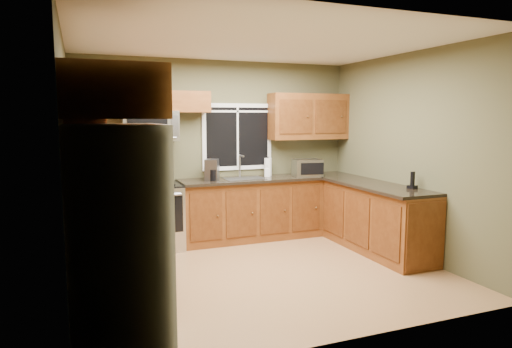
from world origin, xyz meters
TOP-DOWN VIEW (x-y plane):
  - floor at (0.00, 0.00)m, footprint 4.20×4.20m
  - ceiling at (0.00, 0.00)m, footprint 4.20×4.20m
  - back_wall at (0.00, 1.80)m, footprint 4.20×0.00m
  - front_wall at (0.00, -1.80)m, footprint 4.20×0.00m
  - left_wall at (-2.10, 0.00)m, footprint 0.00×3.60m
  - right_wall at (2.10, 0.00)m, footprint 0.00×3.60m
  - window at (0.30, 1.78)m, footprint 1.12×0.03m
  - base_cabinets_left at (-1.80, 0.48)m, footprint 0.60×2.65m
  - countertop_left at (-1.78, 0.48)m, footprint 0.65×2.65m
  - base_cabinets_back at (0.42, 1.50)m, footprint 2.17×0.60m
  - countertop_back at (0.42, 1.48)m, footprint 2.17×0.65m
  - base_cabinets_peninsula at (1.80, 0.54)m, footprint 0.60×2.52m
  - countertop_peninsula at (1.78, 0.55)m, footprint 0.65×2.50m
  - upper_cabinets_left at (-1.94, 0.48)m, footprint 0.33×2.65m
  - upper_cabinets_back_left at (-0.85, 1.64)m, footprint 1.30×0.33m
  - upper_cabinets_back_right at (1.45, 1.64)m, footprint 1.30×0.33m
  - upper_cabinet_over_fridge at (-1.74, -1.30)m, footprint 0.72×0.90m
  - refrigerator at (-1.74, -1.30)m, footprint 0.74×0.90m
  - range at (-1.05, 1.47)m, footprint 0.76×0.69m
  - microwave at (-1.05, 1.61)m, footprint 0.76×0.41m
  - sink at (0.30, 1.49)m, footprint 0.60×0.42m
  - toaster_oven at (1.30, 1.37)m, footprint 0.47×0.40m
  - coffee_maker at (-0.20, 1.46)m, footprint 0.26×0.30m
  - kettle at (-0.11, 1.64)m, footprint 0.15×0.15m
  - paper_towel_roll at (0.76, 1.67)m, footprint 0.13×0.13m
  - soap_bottle_a at (-0.15, 1.68)m, footprint 0.13×0.13m
  - soap_bottle_b at (0.70, 1.55)m, footprint 0.10×0.10m
  - cordless_phone at (1.98, -0.23)m, footprint 0.12×0.12m

SIDE VIEW (x-z plane):
  - floor at x=0.00m, z-range 0.00..0.00m
  - base_cabinets_peninsula at x=1.80m, z-range 0.00..0.90m
  - base_cabinets_left at x=-1.80m, z-range 0.00..0.90m
  - base_cabinets_back at x=0.42m, z-range 0.00..0.90m
  - range at x=-1.05m, z-range 0.00..0.94m
  - refrigerator at x=-1.74m, z-range 0.00..1.80m
  - countertop_left at x=-1.78m, z-range 0.90..0.94m
  - countertop_back at x=0.42m, z-range 0.90..0.94m
  - countertop_peninsula at x=1.78m, z-range 0.90..0.94m
  - sink at x=0.30m, z-range 0.77..1.13m
  - cordless_phone at x=1.98m, z-range 0.90..1.12m
  - soap_bottle_b at x=0.70m, z-range 0.94..1.12m
  - kettle at x=-0.11m, z-range 0.93..1.17m
  - toaster_oven at x=1.30m, z-range 0.94..1.21m
  - paper_towel_roll at x=0.76m, z-range 0.93..1.23m
  - coffee_maker at x=-0.20m, z-range 0.93..1.24m
  - soap_bottle_a at x=-0.15m, z-range 0.94..1.24m
  - back_wall at x=0.00m, z-range -0.75..3.45m
  - front_wall at x=0.00m, z-range -0.75..3.45m
  - left_wall at x=-2.10m, z-range -0.45..3.15m
  - right_wall at x=2.10m, z-range -0.45..3.15m
  - window at x=0.30m, z-range 1.04..2.06m
  - microwave at x=-1.05m, z-range 1.52..1.94m
  - upper_cabinets_left at x=-1.94m, z-range 1.50..2.22m
  - upper_cabinets_back_right at x=1.45m, z-range 1.50..2.22m
  - upper_cabinet_over_fridge at x=-1.74m, z-range 1.84..2.22m
  - upper_cabinets_back_left at x=-0.85m, z-range 1.92..2.22m
  - ceiling at x=0.00m, z-range 2.70..2.70m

